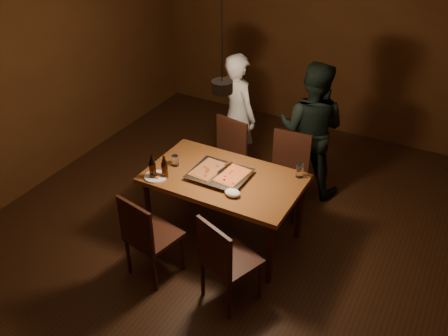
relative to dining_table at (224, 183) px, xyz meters
The scene contains 19 objects.
room_shell 0.74m from the dining_table, 67.67° to the right, with size 6.00×6.00×6.00m.
dining_table is the anchor object (origin of this frame).
chair_far_left 0.87m from the dining_table, 116.80° to the left, with size 0.48×0.48×0.49m.
chair_far_right 0.89m from the dining_table, 66.60° to the left, with size 0.45×0.45×0.49m.
chair_near_left 0.91m from the dining_table, 112.61° to the right, with size 0.50×0.50×0.49m.
chair_near_right 0.89m from the dining_table, 61.62° to the right, with size 0.54×0.54×0.49m.
pizza_tray 0.11m from the dining_table, 145.89° to the right, with size 0.55×0.45×0.05m, color silver.
pizza_meat 0.21m from the dining_table, 168.05° to the right, with size 0.23×0.36×0.02m, color maroon.
pizza_cheese 0.17m from the dining_table, 10.82° to the right, with size 0.23×0.36×0.02m, color gold.
spatula 0.14m from the dining_table, behind, with size 0.09×0.24×0.04m, color silver, non-canonical shape.
beer_bottle_a 0.71m from the dining_table, 149.58° to the right, with size 0.07×0.07×0.25m.
beer_bottle_b 0.60m from the dining_table, 150.43° to the right, with size 0.06×0.06×0.24m.
water_glass_left 0.55m from the dining_table, behind, with size 0.07×0.07×0.11m, color silver.
water_glass_right 0.74m from the dining_table, 28.51° to the left, with size 0.07×0.07×0.14m, color silver.
plate_slice 0.67m from the dining_table, 150.84° to the right, with size 0.22×0.22×0.03m.
napkin 0.34m from the dining_table, 47.74° to the right, with size 0.15×0.12×0.06m, color white.
diner_white 1.33m from the dining_table, 111.53° to the left, with size 0.55×0.36×1.52m, color silver.
diner_dark 1.33m from the dining_table, 71.21° to the left, with size 0.77×0.60×1.58m, color black.
pendant_lamp 1.09m from the dining_table, 67.67° to the right, with size 0.18×0.18×1.10m.
Camera 1 is at (1.86, -3.40, 3.41)m, focal length 40.00 mm.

